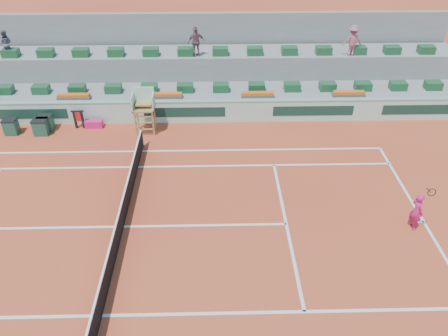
{
  "coord_description": "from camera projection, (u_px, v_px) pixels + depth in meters",
  "views": [
    {
      "loc": [
        3.64,
        -12.8,
        11.65
      ],
      "look_at": [
        4.0,
        2.5,
        1.0
      ],
      "focal_mm": 35.0,
      "sensor_mm": 36.0,
      "label": 1
    }
  ],
  "objects": [
    {
      "name": "spectator_mid",
      "position": [
        196.0,
        42.0,
        24.63
      ],
      "size": [
        1.06,
        0.69,
        1.68
      ],
      "primitive_type": "imported",
      "rotation": [
        0.0,
        0.0,
        3.46
      ],
      "color": "#6E4954",
      "rests_on": "seating_tier_upper"
    },
    {
      "name": "tennis_player",
      "position": [
        417.0,
        211.0,
        16.61
      ],
      "size": [
        0.52,
        0.89,
        2.28
      ],
      "color": "#D61C6E",
      "rests_on": "ground"
    },
    {
      "name": "stadium_back_wall",
      "position": [
        156.0,
        49.0,
        27.24
      ],
      "size": [
        36.0,
        0.4,
        4.4
      ],
      "primitive_type": "cube",
      "color": "gray",
      "rests_on": "ground"
    },
    {
      "name": "player_bag",
      "position": [
        94.0,
        124.0,
        23.46
      ],
      "size": [
        0.92,
        0.41,
        0.41
      ],
      "primitive_type": "cube",
      "color": "#D61C6E",
      "rests_on": "ground"
    },
    {
      "name": "tennis_net",
      "position": [
        122.0,
        217.0,
        16.79
      ],
      "size": [
        0.1,
        11.97,
        1.1
      ],
      "color": "black",
      "rests_on": "ground"
    },
    {
      "name": "flower_planters",
      "position": [
        120.0,
        96.0,
        23.68
      ],
      "size": [
        26.8,
        0.36,
        0.28
      ],
      "color": "#525252",
      "rests_on": "seating_tier_lower"
    },
    {
      "name": "drink_cooler_b",
      "position": [
        41.0,
        127.0,
        22.75
      ],
      "size": [
        0.77,
        0.66,
        0.84
      ],
      "color": "#184835",
      "rests_on": "ground"
    },
    {
      "name": "drink_cooler_a",
      "position": [
        46.0,
        123.0,
        23.1
      ],
      "size": [
        0.74,
        0.64,
        0.84
      ],
      "color": "#184835",
      "rests_on": "ground"
    },
    {
      "name": "towel_rack",
      "position": [
        79.0,
        118.0,
        23.17
      ],
      "size": [
        0.66,
        0.11,
        1.03
      ],
      "color": "black",
      "rests_on": "ground"
    },
    {
      "name": "umpire_chair",
      "position": [
        144.0,
        105.0,
        22.36
      ],
      "size": [
        1.1,
        0.9,
        2.4
      ],
      "color": "olive",
      "rests_on": "ground"
    },
    {
      "name": "drink_cooler_c",
      "position": [
        11.0,
        126.0,
        22.78
      ],
      "size": [
        0.7,
        0.6,
        0.84
      ],
      "color": "#184835",
      "rests_on": "ground"
    },
    {
      "name": "seating_tier_upper",
      "position": [
        154.0,
        73.0,
        26.44
      ],
      "size": [
        36.0,
        2.4,
        2.6
      ],
      "primitive_type": "cube",
      "color": "gray",
      "rests_on": "ground"
    },
    {
      "name": "seat_row_lower",
      "position": [
        149.0,
        88.0,
        24.32
      ],
      "size": [
        32.9,
        0.6,
        0.44
      ],
      "color": "#194B28",
      "rests_on": "seating_tier_lower"
    },
    {
      "name": "seat_row_upper",
      "position": [
        151.0,
        52.0,
        25.08
      ],
      "size": [
        32.9,
        0.6,
        0.44
      ],
      "color": "#194B28",
      "rests_on": "seating_tier_upper"
    },
    {
      "name": "spectator_right",
      "position": [
        352.0,
        41.0,
        24.73
      ],
      "size": [
        1.15,
        0.69,
        1.73
      ],
      "primitive_type": "imported",
      "rotation": [
        0.0,
        0.0,
        3.19
      ],
      "color": "#A25165",
      "rests_on": "seating_tier_upper"
    },
    {
      "name": "spectator_left",
      "position": [
        6.0,
        43.0,
        24.69
      ],
      "size": [
        0.79,
        0.65,
        1.49
      ],
      "primitive_type": "imported",
      "rotation": [
        0.0,
        0.0,
        3.27
      ],
      "color": "#525360",
      "rests_on": "seating_tier_upper"
    },
    {
      "name": "advertising_hoarding",
      "position": [
        148.0,
        112.0,
        23.7
      ],
      "size": [
        36.0,
        0.34,
        1.26
      ],
      "color": "#ABD7BF",
      "rests_on": "ground"
    },
    {
      "name": "seating_tier_lower",
      "position": [
        152.0,
        95.0,
        25.53
      ],
      "size": [
        36.0,
        4.0,
        1.2
      ],
      "primitive_type": "cube",
      "color": "gray",
      "rests_on": "ground"
    },
    {
      "name": "court_lines",
      "position": [
        124.0,
        227.0,
        17.09
      ],
      "size": [
        23.89,
        11.09,
        0.01
      ],
      "color": "silver",
      "rests_on": "ground"
    },
    {
      "name": "ground",
      "position": [
        124.0,
        227.0,
        17.09
      ],
      "size": [
        90.0,
        90.0,
        0.0
      ],
      "primitive_type": "plane",
      "color": "#A63A20",
      "rests_on": "ground"
    }
  ]
}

